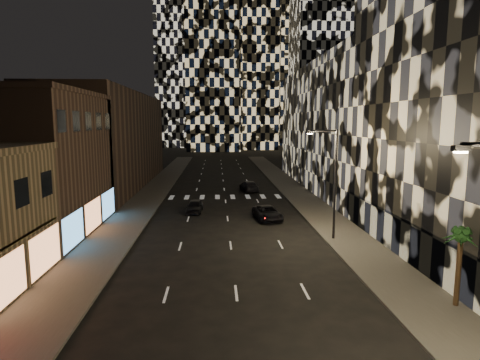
{
  "coord_description": "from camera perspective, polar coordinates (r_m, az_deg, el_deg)",
  "views": [
    {
      "loc": [
        -1.05,
        -1.83,
        9.71
      ],
      "look_at": [
        0.45,
        23.88,
        6.0
      ],
      "focal_mm": 30.0,
      "sensor_mm": 36.0,
      "label": 1
    }
  ],
  "objects": [
    {
      "name": "sidewalk_left",
      "position": [
        53.47,
        -12.93,
        -2.39
      ],
      "size": [
        4.0,
        120.0,
        0.15
      ],
      "primitive_type": "cube",
      "color": "#47443F",
      "rests_on": "ground"
    },
    {
      "name": "sidewalk_right",
      "position": [
        53.86,
        8.56,
        -2.2
      ],
      "size": [
        4.0,
        120.0,
        0.15
      ],
      "primitive_type": "cube",
      "color": "#47443F",
      "rests_on": "ground"
    },
    {
      "name": "curb_left",
      "position": [
        53.16,
        -10.69,
        -2.38
      ],
      "size": [
        0.2,
        120.0,
        0.15
      ],
      "primitive_type": "cube",
      "color": "#4C4C47",
      "rests_on": "ground"
    },
    {
      "name": "curb_right",
      "position": [
        53.47,
        6.36,
        -2.23
      ],
      "size": [
        0.2,
        120.0,
        0.15
      ],
      "primitive_type": "cube",
      "color": "#4C4C47",
      "rests_on": "ground"
    },
    {
      "name": "retail_brown",
      "position": [
        38.94,
        -27.51,
        1.8
      ],
      "size": [
        10.0,
        15.0,
        12.0
      ],
      "primitive_type": "cube",
      "color": "#4C372B",
      "rests_on": "ground"
    },
    {
      "name": "retail_filler_left",
      "position": [
        63.91,
        -17.87,
        5.38
      ],
      "size": [
        10.0,
        40.0,
        14.0
      ],
      "primitive_type": "cube",
      "color": "#4C372B",
      "rests_on": "ground"
    },
    {
      "name": "midrise_base",
      "position": [
        30.64,
        22.88,
        -8.0
      ],
      "size": [
        0.6,
        25.0,
        3.0
      ],
      "primitive_type": "cube",
      "color": "#383838",
      "rests_on": "ground"
    },
    {
      "name": "midrise_filler_right",
      "position": [
        62.49,
        16.48,
        7.22
      ],
      "size": [
        16.0,
        40.0,
        18.0
      ],
      "primitive_type": "cube",
      "color": "#232326",
      "rests_on": "ground"
    },
    {
      "name": "tower_center_low",
      "position": [
        146.78,
        -3.91,
        23.1
      ],
      "size": [
        18.0,
        18.0,
        95.0
      ],
      "primitive_type": "cube",
      "color": "black",
      "rests_on": "ground"
    },
    {
      "name": "streetlight_far",
      "position": [
        33.48,
        13.01,
        0.51
      ],
      "size": [
        2.55,
        0.25,
        9.0
      ],
      "color": "black",
      "rests_on": "sidewalk_right"
    },
    {
      "name": "car_dark_midlane",
      "position": [
        43.87,
        -6.48,
        -3.73
      ],
      "size": [
        1.84,
        4.08,
        1.36
      ],
      "primitive_type": "imported",
      "rotation": [
        0.0,
        0.0,
        -0.06
      ],
      "color": "black",
      "rests_on": "ground"
    },
    {
      "name": "car_dark_oncoming",
      "position": [
        56.87,
        1.29,
        -0.87
      ],
      "size": [
        2.71,
        5.37,
        1.5
      ],
      "primitive_type": "imported",
      "rotation": [
        0.0,
        0.0,
        3.26
      ],
      "color": "black",
      "rests_on": "ground"
    },
    {
      "name": "car_dark_rightlane",
      "position": [
        40.43,
        3.94,
        -4.72
      ],
      "size": [
        2.93,
        5.21,
        1.37
      ],
      "primitive_type": "imported",
      "rotation": [
        0.0,
        0.0,
        0.14
      ],
      "color": "black",
      "rests_on": "ground"
    },
    {
      "name": "palm_tree",
      "position": [
        23.82,
        28.89,
        -7.63
      ],
      "size": [
        2.15,
        2.14,
        4.22
      ],
      "color": "#47331E",
      "rests_on": "sidewalk_right"
    }
  ]
}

